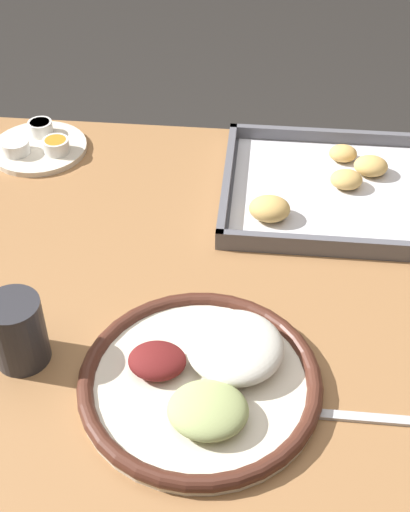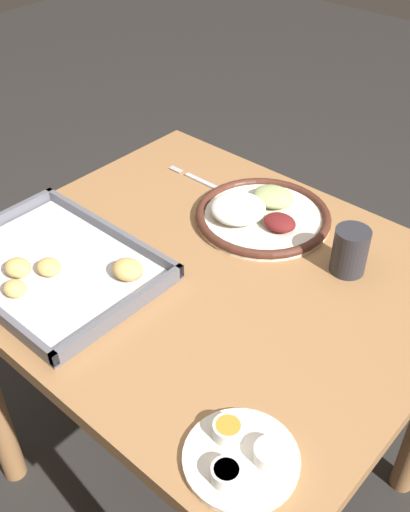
{
  "view_description": "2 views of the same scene",
  "coord_description": "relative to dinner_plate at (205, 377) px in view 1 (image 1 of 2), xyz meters",
  "views": [
    {
      "loc": [
        0.08,
        -0.74,
        1.43
      ],
      "look_at": [
        0.01,
        0.0,
        0.77
      ],
      "focal_mm": 50.0,
      "sensor_mm": 36.0,
      "label": 1
    },
    {
      "loc": [
        -0.59,
        0.67,
        1.5
      ],
      "look_at": [
        0.01,
        0.0,
        0.77
      ],
      "focal_mm": 42.0,
      "sensor_mm": 36.0,
      "label": 2
    }
  ],
  "objects": [
    {
      "name": "fork",
      "position": [
        0.18,
        -0.03,
        -0.01
      ],
      "size": [
        0.21,
        0.01,
        0.0
      ],
      "rotation": [
        0.0,
        0.0,
        0.0
      ],
      "color": "#B2B2B7",
      "rests_on": "dining_table"
    },
    {
      "name": "baking_tray",
      "position": [
        0.19,
        0.41,
        -0.0
      ],
      "size": [
        0.42,
        0.31,
        0.04
      ],
      "color": "#595960",
      "rests_on": "dining_table"
    },
    {
      "name": "saucer_plate",
      "position": [
        -0.34,
        0.48,
        -0.0
      ],
      "size": [
        0.17,
        0.17,
        0.03
      ],
      "color": "beige",
      "rests_on": "dining_table"
    },
    {
      "name": "drinking_cup",
      "position": [
        -0.23,
        0.02,
        0.03
      ],
      "size": [
        0.07,
        0.07,
        0.09
      ],
      "color": "#28282D",
      "rests_on": "dining_table"
    },
    {
      "name": "dinner_plate",
      "position": [
        0.0,
        0.0,
        0.0
      ],
      "size": [
        0.29,
        0.29,
        0.05
      ],
      "color": "beige",
      "rests_on": "dining_table"
    },
    {
      "name": "dining_table",
      "position": [
        -0.03,
        0.2,
        -0.15
      ],
      "size": [
        0.91,
        0.78,
        0.74
      ],
      "color": "olive",
      "rests_on": "ground_plane"
    }
  ]
}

